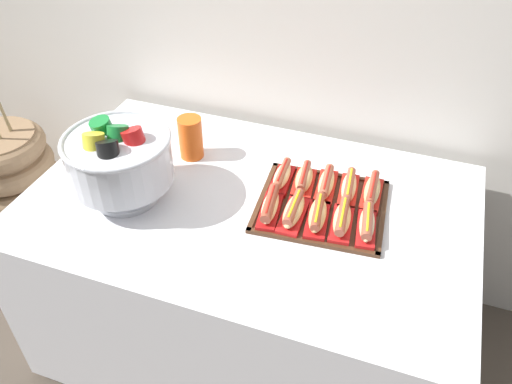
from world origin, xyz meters
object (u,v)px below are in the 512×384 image
buffet_table (250,274)px  floor_vase (18,194)px  hot_dog_4 (367,224)px  hot_dog_7 (326,184)px  hot_dog_8 (349,188)px  hot_dog_0 (270,207)px  hot_dog_9 (372,191)px  hot_dog_2 (317,216)px  hot_dog_3 (342,220)px  cup_stack (191,138)px  hot_dog_5 (282,177)px  serving_tray (321,206)px  hot_dog_1 (294,211)px  punch_bowl (119,158)px  hot_dog_6 (304,180)px

buffet_table → floor_vase: (-1.22, 0.17, -0.09)m
hot_dog_4 → hot_dog_7: hot_dog_4 is taller
floor_vase → hot_dog_4: 1.69m
floor_vase → hot_dog_8: size_ratio=6.50×
hot_dog_0 → hot_dog_9: bearing=33.2°
buffet_table → hot_dog_2: bearing=-7.8°
hot_dog_3 → cup_stack: 0.63m
hot_dog_5 → hot_dog_7: size_ratio=0.89×
hot_dog_7 → hot_dog_9: (0.15, 0.01, 0.00)m
serving_tray → hot_dog_0: size_ratio=2.37×
hot_dog_1 → hot_dog_3: 0.15m
hot_dog_7 → floor_vase: bearing=178.4°
hot_dog_8 → floor_vase: bearing=178.7°
buffet_table → hot_dog_5: hot_dog_5 is taller
punch_bowl → hot_dog_3: bearing=7.1°
hot_dog_3 → punch_bowl: (-0.70, -0.09, 0.12)m
hot_dog_3 → hot_dog_6: bearing=136.7°
hot_dog_7 → cup_stack: (-0.51, 0.04, 0.04)m
hot_dog_9 → serving_tray: bearing=-146.8°
serving_tray → hot_dog_3: bearing=-43.3°
hot_dog_0 → hot_dog_4: bearing=4.4°
hot_dog_1 → hot_dog_2: same height
floor_vase → hot_dog_2: 1.55m
hot_dog_2 → hot_dog_6: 0.18m
serving_tray → punch_bowl: size_ratio=1.27×
hot_dog_1 → hot_dog_0: bearing=-175.6°
hot_dog_1 → hot_dog_7: hot_dog_1 is taller
hot_dog_2 → hot_dog_3: 0.08m
buffet_table → hot_dog_2: hot_dog_2 is taller
hot_dog_2 → hot_dog_8: (0.06, 0.17, -0.00)m
hot_dog_7 → hot_dog_0: bearing=-127.9°
hot_dog_6 → punch_bowl: bearing=-155.9°
hot_dog_1 → hot_dog_2: 0.08m
hot_dog_9 → punch_bowl: (-0.76, -0.26, 0.12)m
floor_vase → hot_dog_4: bearing=-6.9°
hot_dog_3 → hot_dog_9: size_ratio=0.98×
hot_dog_6 → floor_vase: bearing=178.0°
hot_dog_4 → hot_dog_2: bearing=-175.6°
hot_dog_0 → hot_dog_2: (0.15, 0.01, -0.00)m
hot_dog_1 → hot_dog_7: 0.18m
buffet_table → floor_vase: 1.24m
serving_tray → hot_dog_0: hot_dog_0 is taller
hot_dog_8 → hot_dog_9: size_ratio=1.02×
hot_dog_0 → hot_dog_4: (0.30, 0.02, -0.00)m
serving_tray → hot_dog_9: hot_dog_9 is taller
buffet_table → hot_dog_6: (0.15, 0.13, 0.39)m
buffet_table → punch_bowl: bearing=-163.6°
hot_dog_2 → hot_dog_9: bearing=52.1°
hot_dog_1 → hot_dog_9: size_ratio=1.02×
buffet_table → hot_dog_7: 0.47m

